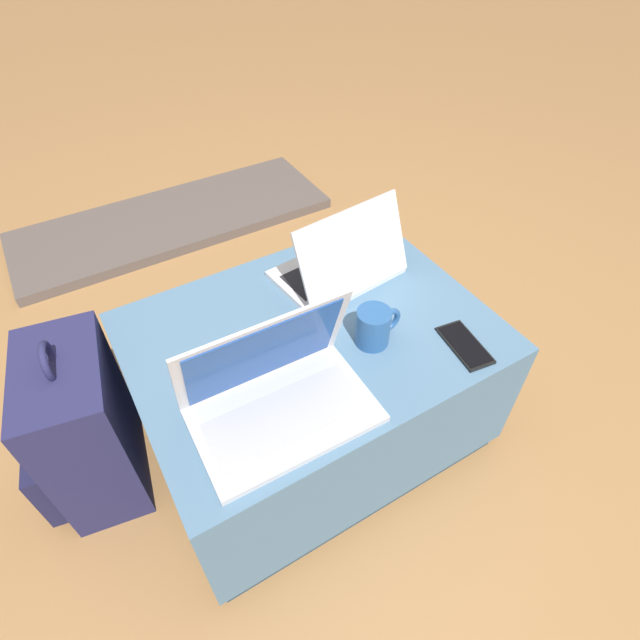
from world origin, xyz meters
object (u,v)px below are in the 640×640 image
(cell_phone, at_px, (465,345))
(backpack, at_px, (83,430))
(laptop_far, at_px, (342,265))
(coffee_mug, at_px, (374,327))
(laptop_near, at_px, (277,394))

(cell_phone, xyz_separation_m, backpack, (-0.87, 0.40, -0.21))
(laptop_far, bearing_deg, cell_phone, 101.65)
(laptop_far, relative_size, coffee_mug, 2.88)
(cell_phone, bearing_deg, laptop_far, -64.19)
(laptop_far, relative_size, backpack, 0.65)
(laptop_near, xyz_separation_m, cell_phone, (0.47, -0.07, -0.05))
(laptop_near, height_order, backpack, laptop_near)
(laptop_far, height_order, backpack, laptop_far)
(laptop_near, xyz_separation_m, backpack, (-0.40, 0.33, -0.25))
(laptop_near, xyz_separation_m, coffee_mug, (0.29, 0.06, -0.00))
(laptop_near, distance_m, coffee_mug, 0.29)
(laptop_far, bearing_deg, coffee_mug, 69.69)
(laptop_near, bearing_deg, cell_phone, -7.41)
(backpack, bearing_deg, cell_phone, 74.84)
(cell_phone, bearing_deg, coffee_mug, -27.92)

